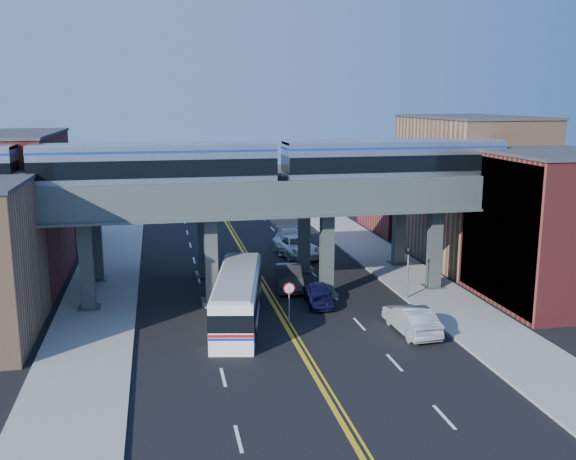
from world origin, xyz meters
name	(u,v)px	position (x,y,z in m)	size (l,w,h in m)	color
ground	(295,341)	(0.00, 0.00, 0.00)	(120.00, 120.00, 0.00)	black
sidewalk_west	(100,300)	(-11.50, 10.00, 0.08)	(5.00, 70.00, 0.16)	gray
sidewalk_east	(415,281)	(11.50, 10.00, 0.08)	(5.00, 70.00, 0.16)	gray
building_west_b	(4,211)	(-18.50, 16.00, 5.50)	(8.00, 14.00, 11.00)	maroon
building_west_c	(36,203)	(-18.50, 29.00, 4.00)	(8.00, 10.00, 8.00)	#A17553
building_east_a	(551,229)	(18.50, 4.00, 5.00)	(8.00, 10.00, 10.00)	maroon
building_east_b	(468,190)	(18.50, 16.00, 6.00)	(8.00, 14.00, 12.00)	#A17553
building_east_c	(409,187)	(18.50, 29.00, 4.50)	(8.00, 10.00, 9.00)	maroon
mural_panel	(497,235)	(14.55, 4.00, 4.75)	(0.10, 9.50, 9.50)	teal
elevated_viaduct_near	(270,207)	(0.00, 8.00, 6.47)	(52.00, 3.60, 7.40)	#3D4643
elevated_viaduct_far	(254,192)	(0.00, 15.00, 6.47)	(52.00, 3.60, 7.40)	#3D4643
transit_train	(156,167)	(-7.36, 8.00, 9.27)	(47.39, 2.97, 3.46)	black
stop_sign	(289,296)	(0.30, 3.00, 1.76)	(0.76, 0.09, 2.63)	slate
traffic_signal	(408,267)	(9.20, 6.00, 2.30)	(0.15, 0.18, 4.10)	slate
transit_bus	(238,298)	(-2.73, 3.99, 1.49)	(4.64, 11.57, 2.91)	white
car_lane_a	(319,294)	(3.00, 6.23, 0.71)	(1.68, 4.18, 1.43)	#110F38
car_lane_b	(289,277)	(1.80, 10.32, 0.84)	(1.77, 5.07, 1.67)	#2D2C2F
car_lane_c	(297,246)	(4.47, 19.87, 0.86)	(2.84, 6.17, 1.71)	white
car_lane_d	(290,240)	(4.34, 22.11, 0.92)	(2.57, 6.33, 1.84)	#AFAEB3
car_parked_curb	(411,319)	(7.04, 0.00, 0.83)	(1.75, 5.03, 1.66)	#AAA9AE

